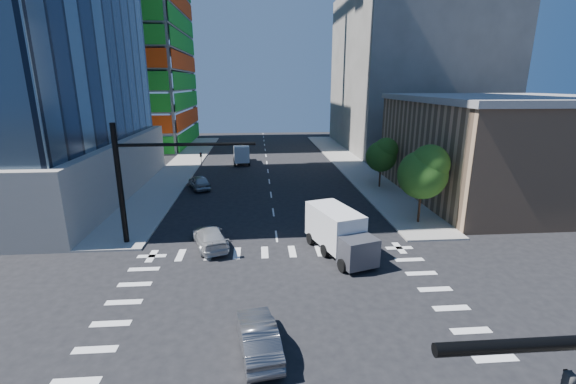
{
  "coord_description": "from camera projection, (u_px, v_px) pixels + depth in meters",
  "views": [
    {
      "loc": [
        -1.33,
        -16.68,
        11.78
      ],
      "look_at": [
        0.62,
        8.0,
        4.8
      ],
      "focal_mm": 24.0,
      "sensor_mm": 36.0,
      "label": 1
    }
  ],
  "objects": [
    {
      "name": "ground",
      "position": [
        288.0,
        327.0,
        19.3
      ],
      "size": [
        160.0,
        160.0,
        0.0
      ],
      "primitive_type": "plane",
      "color": "black",
      "rests_on": "ground"
    },
    {
      "name": "road_markings",
      "position": [
        288.0,
        327.0,
        19.3
      ],
      "size": [
        20.0,
        20.0,
        0.01
      ],
      "primitive_type": "cube",
      "color": "silver",
      "rests_on": "ground"
    },
    {
      "name": "sidewalk_ne",
      "position": [
        349.0,
        163.0,
        58.61
      ],
      "size": [
        5.0,
        60.0,
        0.15
      ],
      "primitive_type": "cube",
      "color": "gray",
      "rests_on": "ground"
    },
    {
      "name": "sidewalk_nw",
      "position": [
        182.0,
        166.0,
        56.72
      ],
      "size": [
        5.0,
        60.0,
        0.15
      ],
      "primitive_type": "cube",
      "color": "gray",
      "rests_on": "ground"
    },
    {
      "name": "construction_building",
      "position": [
        111.0,
        11.0,
        69.97
      ],
      "size": [
        25.16,
        34.5,
        70.6
      ],
      "color": "gray",
      "rests_on": "ground"
    },
    {
      "name": "commercial_building",
      "position": [
        506.0,
        147.0,
        40.86
      ],
      "size": [
        20.5,
        22.5,
        10.6
      ],
      "color": "#A57F60",
      "rests_on": "ground"
    },
    {
      "name": "bg_building_ne",
      "position": [
        411.0,
        71.0,
        70.32
      ],
      "size": [
        24.0,
        30.0,
        28.0
      ],
      "primitive_type": "cube",
      "color": "#67645D",
      "rests_on": "ground"
    },
    {
      "name": "signal_mast_nw",
      "position": [
        140.0,
        173.0,
        28.09
      ],
      "size": [
        10.2,
        0.4,
        9.0
      ],
      "color": "black",
      "rests_on": "sidewalk_nw"
    },
    {
      "name": "tree_south",
      "position": [
        425.0,
        171.0,
        32.33
      ],
      "size": [
        4.16,
        4.16,
        6.82
      ],
      "color": "#382316",
      "rests_on": "sidewalk_ne"
    },
    {
      "name": "tree_north",
      "position": [
        383.0,
        154.0,
        44.05
      ],
      "size": [
        3.54,
        3.52,
        5.78
      ],
      "color": "#382316",
      "rests_on": "sidewalk_ne"
    },
    {
      "name": "car_nb_far",
      "position": [
        335.0,
        216.0,
        33.54
      ],
      "size": [
        2.59,
        5.03,
        1.36
      ],
      "primitive_type": "imported",
      "rotation": [
        0.0,
        0.0,
        -0.07
      ],
      "color": "black",
      "rests_on": "ground"
    },
    {
      "name": "car_sb_near",
      "position": [
        210.0,
        237.0,
        28.68
      ],
      "size": [
        3.53,
        5.57,
        1.5
      ],
      "primitive_type": "imported",
      "rotation": [
        0.0,
        0.0,
        3.44
      ],
      "color": "silver",
      "rests_on": "ground"
    },
    {
      "name": "car_sb_mid",
      "position": [
        199.0,
        182.0,
        44.55
      ],
      "size": [
        3.42,
        5.07,
        1.6
      ],
      "primitive_type": "imported",
      "rotation": [
        0.0,
        0.0,
        3.5
      ],
      "color": "#999DA0",
      "rests_on": "ground"
    },
    {
      "name": "car_sb_cross",
      "position": [
        258.0,
        336.0,
        17.41
      ],
      "size": [
        2.28,
        4.8,
        1.52
      ],
      "primitive_type": "imported",
      "rotation": [
        0.0,
        0.0,
        3.29
      ],
      "color": "#535459",
      "rests_on": "ground"
    },
    {
      "name": "box_truck_near",
      "position": [
        341.0,
        237.0,
        27.06
      ],
      "size": [
        4.27,
        6.53,
        3.16
      ],
      "rotation": [
        0.0,
        0.0,
        0.31
      ],
      "color": "black",
      "rests_on": "ground"
    },
    {
      "name": "box_truck_far",
      "position": [
        241.0,
        154.0,
        59.1
      ],
      "size": [
        2.82,
        5.77,
        2.94
      ],
      "rotation": [
        0.0,
        0.0,
        3.22
      ],
      "color": "black",
      "rests_on": "ground"
    }
  ]
}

